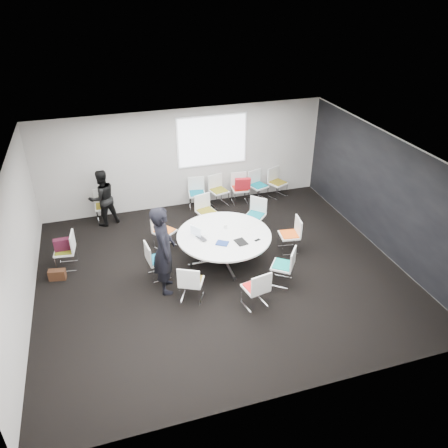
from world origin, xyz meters
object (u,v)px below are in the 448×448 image
object	(u,v)px
chair_back_b	(219,196)
chair_spare_left	(67,257)
chair_ring_a	(289,241)
chair_ring_c	(206,217)
brown_bag	(57,275)
chair_ring_b	(255,221)
chair_back_c	(240,194)
chair_back_d	(258,191)
chair_ring_f	(191,288)
chair_ring_h	(283,272)
maroon_bag	(63,244)
chair_ring_e	(158,266)
person_main	(164,250)
chair_person_back	(105,212)
conference_table	(224,242)
person_back	(102,198)
chair_back_a	(197,199)
cup	(225,226)
laptop	(203,238)
chair_ring_d	(165,237)
chair_back_e	(277,188)
chair_ring_g	(255,295)

from	to	relation	value
chair_back_b	chair_spare_left	distance (m)	4.62
chair_ring_a	chair_ring_c	world-z (taller)	same
brown_bag	chair_back_b	bearing A→B (deg)	28.19
chair_ring_b	chair_back_b	world-z (taller)	same
chair_back_c	chair_back_d	size ratio (longest dim) A/B	1.00
chair_ring_f	chair_ring_h	world-z (taller)	same
chair_back_d	maroon_bag	distance (m)	5.75
chair_back_c	maroon_bag	distance (m)	5.21
chair_back_c	maroon_bag	world-z (taller)	chair_back_c
chair_ring_e	person_main	bearing A→B (deg)	3.61
chair_back_d	chair_spare_left	xyz separation A→B (m)	(-5.39, -1.92, 0.00)
chair_back_d	chair_person_back	world-z (taller)	same
chair_ring_b	chair_ring_e	xyz separation A→B (m)	(-2.75, -1.24, 0.00)
brown_bag	chair_ring_e	bearing A→B (deg)	-14.28
chair_back_b	chair_person_back	world-z (taller)	same
conference_table	person_back	distance (m)	3.64
chair_ring_c	chair_back_a	xyz separation A→B (m)	(0.03, 1.11, 0.00)
cup	person_main	bearing A→B (deg)	-151.15
laptop	cup	distance (m)	0.68
chair_ring_b	chair_back_c	world-z (taller)	same
chair_ring_d	chair_ring_f	xyz separation A→B (m)	(0.17, -2.13, 0.00)
conference_table	chair_back_b	xyz separation A→B (m)	(0.69, 2.78, -0.26)
chair_ring_a	person_main	world-z (taller)	person_main
chair_person_back	person_back	distance (m)	0.52
chair_back_b	chair_back_d	distance (m)	1.20
conference_table	laptop	xyz separation A→B (m)	(-0.50, -0.01, 0.21)
chair_ring_b	chair_back_a	size ratio (longest dim) A/B	1.00
person_back	laptop	bearing A→B (deg)	106.60
chair_ring_h	chair_back_e	size ratio (longest dim) A/B	1.00
chair_ring_c	chair_back_e	distance (m)	2.73
chair_ring_d	chair_ring_g	bearing A→B (deg)	79.05
chair_ring_a	person_back	bearing A→B (deg)	65.46
chair_ring_b	chair_ring_a	bearing A→B (deg)	155.54
chair_ring_a	maroon_bag	size ratio (longest dim) A/B	2.20
person_back	maroon_bag	bearing A→B (deg)	39.89
chair_ring_h	chair_back_c	size ratio (longest dim) A/B	1.00
chair_ring_h	person_main	distance (m)	2.61
chair_back_e	cup	distance (m)	3.51
chair_ring_b	maroon_bag	distance (m)	4.72
chair_ring_b	maroon_bag	size ratio (longest dim) A/B	2.20
chair_ring_a	chair_back_b	size ratio (longest dim) A/B	1.00
chair_spare_left	maroon_bag	distance (m)	0.34
chair_back_a	chair_spare_left	size ratio (longest dim) A/B	1.00
conference_table	person_main	world-z (taller)	person_main
chair_ring_e	person_main	xyz separation A→B (m)	(0.10, -0.47, 0.71)
chair_back_c	chair_back_a	bearing A→B (deg)	2.86
chair_ring_f	person_back	xyz separation A→B (m)	(-1.49, 3.73, 0.50)
chair_ring_b	maroon_bag	bearing A→B (deg)	47.15
chair_ring_g	maroon_bag	xyz separation A→B (m)	(-3.66, 2.52, 0.34)
chair_ring_h	chair_back_d	size ratio (longest dim) A/B	1.00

